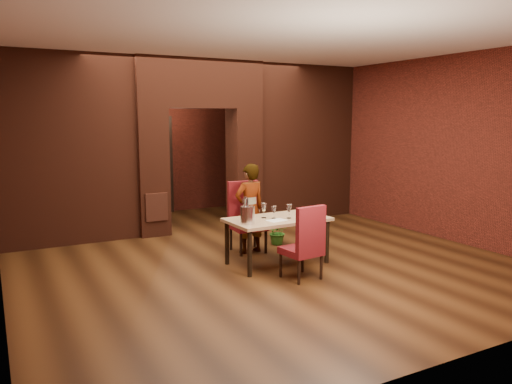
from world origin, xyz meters
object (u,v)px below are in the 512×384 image
wine_bucket (247,215)px  wine_glass_c (289,211)px  wine_glass_b (274,212)px  potted_plant (277,231)px  wine_glass_a (264,211)px  chair_far (248,217)px  chair_near (301,242)px  water_bottle (246,208)px  dining_table (277,241)px  person_seated (250,208)px

wine_bucket → wine_glass_c: bearing=3.0°
wine_glass_b → potted_plant: bearing=56.7°
wine_bucket → potted_plant: size_ratio=0.55×
wine_glass_b → wine_glass_c: bearing=-25.7°
wine_glass_a → wine_bucket: (-0.39, -0.24, 0.01)m
chair_far → chair_near: bearing=-85.9°
wine_glass_b → water_bottle: 0.42m
wine_bucket → water_bottle: water_bottle is taller
wine_glass_b → chair_far: bearing=90.6°
wine_glass_c → wine_bucket: bearing=-177.0°
wine_glass_a → wine_glass_c: size_ratio=1.05×
water_bottle → potted_plant: water_bottle is taller
dining_table → wine_glass_c: bearing=-38.0°
wine_glass_a → wine_glass_b: bearing=-44.0°
person_seated → potted_plant: size_ratio=3.26×
dining_table → wine_glass_a: bearing=147.6°
wine_glass_b → chair_near: bearing=-90.5°
person_seated → wine_bucket: size_ratio=5.88×
wine_bucket → potted_plant: wine_bucket is taller
wine_glass_c → wine_bucket: size_ratio=0.85×
dining_table → water_bottle: bearing=163.4°
chair_near → water_bottle: bearing=-72.0°
dining_table → wine_glass_a: wine_glass_a is taller
dining_table → wine_glass_a: size_ratio=6.75×
chair_far → chair_near: (0.00, -1.53, -0.06)m
person_seated → potted_plant: (0.65, 0.23, -0.49)m
person_seated → wine_glass_b: person_seated is taller
person_seated → water_bottle: (-0.39, -0.62, 0.14)m
person_seated → potted_plant: 0.85m
chair_far → water_bottle: (-0.39, -0.67, 0.29)m
dining_table → wine_bucket: wine_bucket is taller
chair_near → dining_table: bearing=-101.9°
potted_plant → dining_table: bearing=-120.7°
chair_far → water_bottle: chair_far is taller
dining_table → chair_near: (-0.07, -0.73, 0.16)m
wine_glass_a → dining_table: bearing=-30.6°
wine_bucket → person_seated: bearing=60.8°
wine_glass_b → person_seated: bearing=90.5°
chair_near → wine_glass_c: chair_near is taller
chair_near → wine_glass_b: chair_near is taller
wine_glass_b → wine_glass_c: 0.22m
water_bottle → person_seated: bearing=58.0°
dining_table → person_seated: (-0.07, 0.74, 0.37)m
chair_far → potted_plant: size_ratio=2.56×
wine_glass_a → potted_plant: 1.29m
wine_glass_b → wine_glass_c: size_ratio=0.88×
wine_bucket → wine_glass_a: bearing=31.3°
dining_table → person_seated: bearing=93.4°
wine_glass_b → water_bottle: water_bottle is taller
water_bottle → wine_glass_a: bearing=-3.9°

